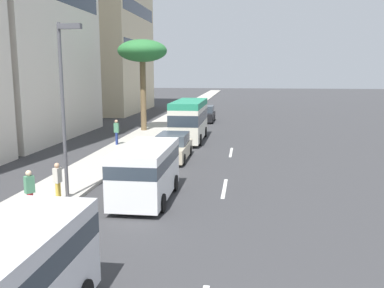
# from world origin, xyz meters

# --- Properties ---
(ground_plane) EXTENTS (198.00, 198.00, 0.00)m
(ground_plane) POSITION_xyz_m (31.50, 0.00, 0.00)
(ground_plane) COLOR #38383A
(sidewalk_right) EXTENTS (162.00, 2.78, 0.15)m
(sidewalk_right) POSITION_xyz_m (31.50, 7.28, 0.07)
(sidewalk_right) COLOR #B2ADA3
(sidewalk_right) RESTS_ON ground_plane
(lane_stripe_mid) EXTENTS (3.20, 0.16, 0.01)m
(lane_stripe_mid) POSITION_xyz_m (15.48, 0.00, 0.01)
(lane_stripe_mid) COLOR silver
(lane_stripe_mid) RESTS_ON ground_plane
(lane_stripe_far) EXTENTS (3.20, 0.16, 0.01)m
(lane_stripe_far) POSITION_xyz_m (24.11, 0.00, 0.01)
(lane_stripe_far) COLOR silver
(lane_stripe_far) RESTS_ON ground_plane
(car_lead) EXTENTS (4.20, 1.95, 1.68)m
(car_lead) POSITION_xyz_m (40.72, 3.33, 0.79)
(car_lead) COLOR black
(car_lead) RESTS_ON ground_plane
(minibus_second) EXTENTS (6.88, 2.28, 3.08)m
(minibus_second) POSITION_xyz_m (28.35, 3.34, 1.69)
(minibus_second) COLOR silver
(minibus_second) RESTS_ON ground_plane
(van_third) EXTENTS (4.83, 2.11, 2.26)m
(van_third) POSITION_xyz_m (13.37, 3.13, 1.30)
(van_third) COLOR white
(van_third) RESTS_ON ground_plane
(car_fourth) EXTENTS (4.45, 1.92, 1.56)m
(car_fourth) POSITION_xyz_m (21.45, 3.43, 0.74)
(car_fourth) COLOR beige
(car_fourth) RESTS_ON ground_plane
(van_fifth) EXTENTS (5.05, 2.06, 2.30)m
(van_fifth) POSITION_xyz_m (3.72, 3.53, 1.32)
(van_fifth) COLOR silver
(van_fifth) RESTS_ON ground_plane
(pedestrian_near_lamp) EXTENTS (0.30, 0.33, 1.76)m
(pedestrian_near_lamp) POSITION_xyz_m (25.24, 8.11, 1.13)
(pedestrian_near_lamp) COLOR navy
(pedestrian_near_lamp) RESTS_ON sidewalk_right
(pedestrian_mid_block) EXTENTS (0.39, 0.37, 1.62)m
(pedestrian_mid_block) POSITION_xyz_m (10.74, 6.79, 1.04)
(pedestrian_mid_block) COLOR red
(pedestrian_mid_block) RESTS_ON sidewalk_right
(pedestrian_by_tree) EXTENTS (0.35, 0.26, 1.55)m
(pedestrian_by_tree) POSITION_xyz_m (12.33, 6.48, 0.99)
(pedestrian_by_tree) COLOR gold
(pedestrian_by_tree) RESTS_ON sidewalk_right
(palm_tree) EXTENTS (4.22, 4.22, 7.81)m
(palm_tree) POSITION_xyz_m (32.70, 7.98, 6.84)
(palm_tree) COLOR brown
(palm_tree) RESTS_ON sidewalk_right
(street_lamp) EXTENTS (0.24, 0.97, 6.95)m
(street_lamp) POSITION_xyz_m (12.75, 6.18, 4.43)
(street_lamp) COLOR #4C4C51
(street_lamp) RESTS_ON sidewalk_right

